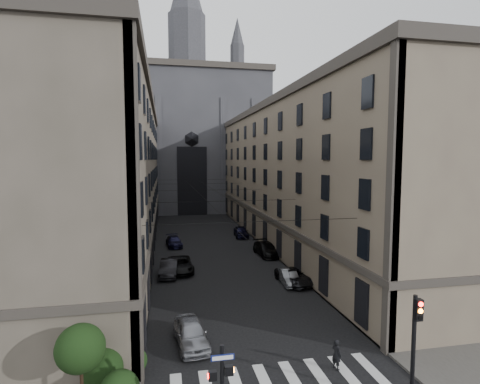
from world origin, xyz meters
TOP-DOWN VIEW (x-y plane):
  - sidewalk_left at (-10.50, 36.00)m, footprint 7.00×80.00m
  - sidewalk_right at (10.50, 36.00)m, footprint 7.00×80.00m
  - zebra_crossing at (0.00, 5.00)m, footprint 11.00×3.20m
  - building_left at (-13.44, 36.00)m, footprint 13.60×60.60m
  - building_right at (13.44, 36.00)m, footprint 13.60×60.60m
  - gothic_tower at (0.00, 74.96)m, footprint 35.00×23.00m
  - traffic_light_right at (5.60, 1.92)m, footprint 0.34×0.50m
  - shrub_cluster at (-8.72, 5.01)m, footprint 3.90×4.40m
  - tram_wires at (0.00, 35.63)m, footprint 14.00×60.00m
  - car_left_near at (-4.20, 9.57)m, footprint 2.28×4.71m
  - car_left_midnear at (-5.34, 23.98)m, footprint 2.02×4.83m
  - car_left_midfar at (-4.20, 24.99)m, footprint 2.69×5.40m
  - car_left_far at (-4.52, 36.40)m, footprint 2.28×4.70m
  - car_right_near at (5.42, 19.23)m, footprint 1.65×4.06m
  - car_right_midnear at (5.91, 19.20)m, footprint 2.69×4.97m
  - car_right_midfar at (6.16, 29.49)m, footprint 2.52×5.47m
  - car_right_far at (5.35, 40.45)m, footprint 2.18×4.79m
  - pedestrian at (3.39, 5.31)m, footprint 0.59×0.72m

SIDE VIEW (x-z plane):
  - zebra_crossing at x=0.00m, z-range 0.00..0.01m
  - sidewalk_left at x=-10.50m, z-range 0.00..0.15m
  - sidewalk_right at x=10.50m, z-range 0.00..0.15m
  - car_right_near at x=5.42m, z-range 0.00..1.31m
  - car_left_far at x=-4.52m, z-range 0.00..1.32m
  - car_right_midnear at x=5.91m, z-range 0.00..1.32m
  - car_left_midfar at x=-4.20m, z-range 0.00..1.47m
  - car_right_midfar at x=6.16m, z-range 0.00..1.55m
  - car_left_near at x=-4.20m, z-range 0.00..1.55m
  - car_left_midnear at x=-5.34m, z-range 0.00..1.55m
  - car_right_far at x=5.35m, z-range 0.00..1.59m
  - pedestrian at x=3.39m, z-range 0.00..1.68m
  - shrub_cluster at x=-8.72m, z-range -0.15..3.75m
  - traffic_light_right at x=5.60m, z-range 0.69..5.89m
  - tram_wires at x=0.00m, z-range 7.03..7.46m
  - building_left at x=-13.44m, z-range -0.08..18.77m
  - building_right at x=13.44m, z-range -0.08..18.77m
  - gothic_tower at x=0.00m, z-range -11.20..46.80m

